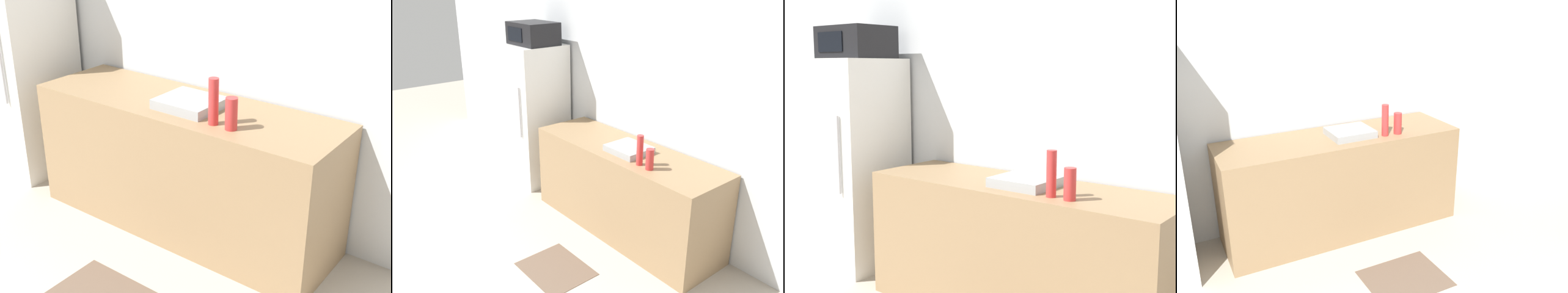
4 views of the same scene
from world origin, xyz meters
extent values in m
cube|color=silver|center=(0.00, 3.08, 1.30)|extent=(8.00, 0.06, 2.60)
cube|color=#937551|center=(0.43, 2.71, 0.44)|extent=(2.07, 0.64, 0.89)
cube|color=#9EA3A8|center=(0.51, 2.67, 0.92)|extent=(0.36, 0.33, 0.06)
cylinder|color=red|center=(0.78, 2.54, 1.02)|extent=(0.06, 0.06, 0.27)
cylinder|color=red|center=(0.90, 2.54, 0.98)|extent=(0.07, 0.07, 0.19)
cube|color=brown|center=(0.54, 1.79, 0.00)|extent=(0.60, 0.50, 0.01)
camera|label=1|loc=(2.41, 0.19, 2.06)|focal=50.00mm
camera|label=2|loc=(3.19, 0.00, 2.43)|focal=40.00mm
camera|label=3|loc=(2.35, -0.09, 1.63)|focal=50.00mm
camera|label=4|loc=(-0.96, -0.53, 2.08)|focal=40.00mm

